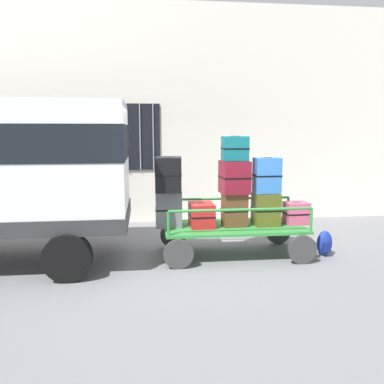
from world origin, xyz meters
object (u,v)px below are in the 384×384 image
Objects in this scene: suitcase_center_middle at (234,177)px; suitcase_right_bottom at (296,213)px; suitcase_center_top at (235,148)px; backpack at (324,243)px; suitcase_midright_middle at (267,175)px; suitcase_left_bottom at (169,209)px; suitcase_left_middle at (169,174)px; suitcase_center_bottom at (234,210)px; suitcase_midleft_bottom at (201,215)px; suitcase_midright_bottom at (266,209)px; luggage_cart at (234,231)px.

suitcase_center_middle is 1.31× the size of suitcase_right_bottom.
suitcase_center_top reaches higher than backpack.
suitcase_right_bottom is at bearing 152.69° from backpack.
suitcase_left_bottom is at bearing 178.33° from suitcase_midright_middle.
suitcase_left_middle is 1.01× the size of suitcase_center_bottom.
suitcase_left_middle reaches higher than backpack.
suitcase_midleft_bottom is at bearing 6.06° from suitcase_left_middle.
suitcase_center_middle reaches higher than backpack.
luggage_cart is at bearing 179.27° from suitcase_midright_bottom.
suitcase_center_bottom is at bearing -177.50° from suitcase_right_bottom.
suitcase_right_bottom is (0.56, 0.02, -0.09)m from suitcase_midright_bottom.
suitcase_midright_bottom is (0.56, 0.03, -0.00)m from suitcase_center_bottom.
suitcase_center_middle is 0.48m from suitcase_center_top.
suitcase_center_top is 1.59m from suitcase_right_bottom.
suitcase_midleft_bottom reaches higher than luggage_cart.
suitcase_center_bottom reaches higher than suitcase_right_bottom.
luggage_cart is 1.43m from suitcase_center_top.
suitcase_center_top is at bearing 171.79° from backpack.
suitcase_left_middle is at bearing -177.95° from suitcase_center_middle.
suitcase_center_bottom is (1.12, -0.06, -0.03)m from suitcase_left_bottom.
suitcase_left_bottom is at bearing 178.62° from suitcase_center_middle.
suitcase_midright_bottom is at bearing 90.00° from suitcase_midright_middle.
suitcase_right_bottom is at bearing 2.30° from suitcase_midright_bottom.
suitcase_center_bottom is at bearing -177.31° from suitcase_midright_bottom.
suitcase_midleft_bottom is (-0.56, 0.02, 0.30)m from luggage_cart.
suitcase_center_middle is (1.12, -0.03, 0.53)m from suitcase_left_bottom.
backpack is at bearing -6.55° from suitcase_center_bottom.
suitcase_center_top is 0.71× the size of suitcase_midright_middle.
suitcase_left_middle is at bearing 176.29° from backpack.
suitcase_midright_bottom reaches higher than luggage_cart.
suitcase_center_middle is at bearing 90.00° from luggage_cart.
suitcase_center_top is at bearing 90.00° from suitcase_center_bottom.
suitcase_center_middle is (0.00, 0.00, 0.94)m from luggage_cart.
suitcase_midright_bottom is (0.56, -0.01, 0.38)m from luggage_cart.
suitcase_right_bottom is (2.24, -0.01, -0.12)m from suitcase_left_bottom.
suitcase_left_bottom is 1.16× the size of suitcase_midleft_bottom.
suitcase_center_top reaches higher than suitcase_center_bottom.
suitcase_left_bottom is at bearing 90.00° from suitcase_left_middle.
suitcase_center_middle is at bearing -1.97° from suitcase_midleft_bottom.
suitcase_midleft_bottom reaches higher than backpack.
backpack is (1.56, -0.21, -1.15)m from suitcase_center_middle.
suitcase_center_middle is (0.56, -0.02, 0.64)m from suitcase_midleft_bottom.
luggage_cart is 5.91× the size of suitcase_right_bottom.
suitcase_center_bottom is at bearing 173.45° from backpack.
suitcase_left_middle is 1.31× the size of backpack.
suitcase_midright_bottom is (1.68, -0.04, -0.03)m from suitcase_left_bottom.
suitcase_center_middle is 0.80m from suitcase_midright_bottom.
suitcase_midright_bottom is (0.56, -0.01, -0.57)m from suitcase_center_middle.
suitcase_center_middle is 1.95m from backpack.
suitcase_left_middle is 1.12m from suitcase_center_middle.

